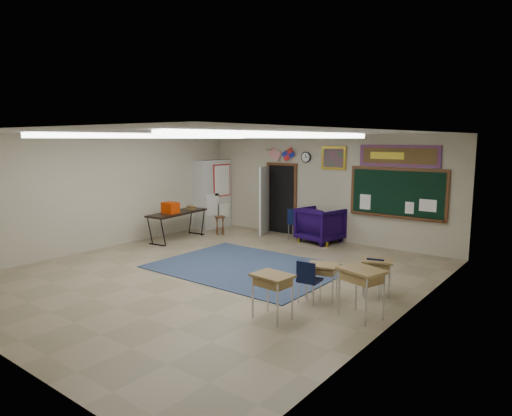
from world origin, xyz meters
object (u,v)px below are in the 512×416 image
Objects in this scene: wooden_stool at (220,225)px; folding_table at (177,224)px; wingback_armchair at (321,225)px; student_desk_front_left at (322,280)px; student_desk_front_right at (376,275)px.

folding_table is at bearing -112.89° from wooden_stool.
student_desk_front_left is (2.39, -4.09, -0.12)m from wingback_armchair.
student_desk_front_left is at bearing -24.27° from folding_table.
student_desk_front_left reaches higher than wooden_stool.
student_desk_front_left is 1.08m from student_desk_front_right.
student_desk_front_right is (0.66, 0.86, 0.00)m from student_desk_front_left.
student_desk_front_left is 6.08m from wooden_stool.
wooden_stool is at bearing 30.66° from wingback_armchair.
student_desk_front_left is 0.33× the size of folding_table.
folding_table is (-5.78, 1.82, 0.07)m from student_desk_front_left.
folding_table is at bearing 148.36° from student_desk_front_right.
wingback_armchair is 4.09m from folding_table.
wingback_armchair is 1.64× the size of student_desk_front_left.
wooden_stool is (-5.26, 3.05, -0.07)m from student_desk_front_left.
wingback_armchair is 1.60× the size of student_desk_front_right.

